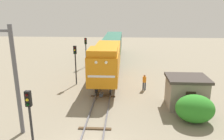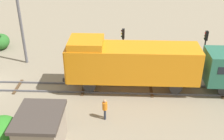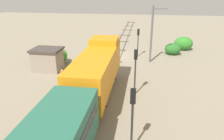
{
  "view_description": "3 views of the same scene",
  "coord_description": "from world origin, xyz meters",
  "px_view_note": "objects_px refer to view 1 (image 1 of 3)",
  "views": [
    {
      "loc": [
        2.08,
        -10.91,
        8.46
      ],
      "look_at": [
        0.84,
        9.85,
        2.51
      ],
      "focal_mm": 35.0,
      "sensor_mm": 36.0,
      "label": 1
    },
    {
      "loc": [
        21.24,
        12.41,
        13.29
      ],
      "look_at": [
        -0.9,
        11.48,
        1.47
      ],
      "focal_mm": 45.0,
      "sensor_mm": 36.0,
      "label": 2
    },
    {
      "loc": [
        -4.04,
        31.27,
        9.62
      ],
      "look_at": [
        -0.88,
        10.04,
        1.48
      ],
      "focal_mm": 35.0,
      "sensor_mm": 36.0,
      "label": 3
    }
  ],
  "objects_px": {
    "passenger_car_leading": "(113,44)",
    "relay_hut": "(186,92)",
    "traffic_signal_near": "(30,112)",
    "traffic_signal_far": "(86,47)",
    "catenary_mast": "(15,79)",
    "traffic_signal_mid": "(75,58)",
    "locomotive": "(106,60)",
    "worker_by_signal": "(144,81)"
  },
  "relations": [
    {
      "from": "locomotive",
      "to": "relay_hut",
      "type": "xyz_separation_m",
      "value": [
        7.5,
        -5.77,
        -1.38
      ]
    },
    {
      "from": "locomotive",
      "to": "traffic_signal_mid",
      "type": "height_order",
      "value": "locomotive"
    },
    {
      "from": "worker_by_signal",
      "to": "catenary_mast",
      "type": "relative_size",
      "value": 0.23
    },
    {
      "from": "locomotive",
      "to": "catenary_mast",
      "type": "xyz_separation_m",
      "value": [
        -5.07,
        -10.79,
        1.22
      ]
    },
    {
      "from": "traffic_signal_mid",
      "to": "worker_by_signal",
      "type": "relative_size",
      "value": 2.62
    },
    {
      "from": "traffic_signal_near",
      "to": "traffic_signal_mid",
      "type": "height_order",
      "value": "traffic_signal_mid"
    },
    {
      "from": "passenger_car_leading",
      "to": "relay_hut",
      "type": "xyz_separation_m",
      "value": [
        7.5,
        -19.11,
        -1.13
      ]
    },
    {
      "from": "catenary_mast",
      "to": "traffic_signal_mid",
      "type": "bearing_deg",
      "value": 80.69
    },
    {
      "from": "traffic_signal_mid",
      "to": "locomotive",
      "type": "bearing_deg",
      "value": 10.53
    },
    {
      "from": "catenary_mast",
      "to": "relay_hut",
      "type": "distance_m",
      "value": 13.78
    },
    {
      "from": "passenger_car_leading",
      "to": "traffic_signal_near",
      "type": "distance_m",
      "value": 26.68
    },
    {
      "from": "locomotive",
      "to": "relay_hut",
      "type": "relative_size",
      "value": 3.31
    },
    {
      "from": "traffic_signal_far",
      "to": "relay_hut",
      "type": "xyz_separation_m",
      "value": [
        11.1,
        -12.88,
        -1.59
      ]
    },
    {
      "from": "catenary_mast",
      "to": "locomotive",
      "type": "bearing_deg",
      "value": 64.85
    },
    {
      "from": "worker_by_signal",
      "to": "catenary_mast",
      "type": "height_order",
      "value": "catenary_mast"
    },
    {
      "from": "traffic_signal_near",
      "to": "traffic_signal_far",
      "type": "height_order",
      "value": "traffic_signal_far"
    },
    {
      "from": "traffic_signal_near",
      "to": "catenary_mast",
      "type": "height_order",
      "value": "catenary_mast"
    },
    {
      "from": "passenger_car_leading",
      "to": "traffic_signal_near",
      "type": "xyz_separation_m",
      "value": [
        -3.2,
        -26.49,
        0.32
      ]
    },
    {
      "from": "locomotive",
      "to": "relay_hut",
      "type": "height_order",
      "value": "locomotive"
    },
    {
      "from": "passenger_car_leading",
      "to": "traffic_signal_mid",
      "type": "bearing_deg",
      "value": -103.68
    },
    {
      "from": "traffic_signal_far",
      "to": "locomotive",
      "type": "bearing_deg",
      "value": -63.15
    },
    {
      "from": "traffic_signal_near",
      "to": "traffic_signal_mid",
      "type": "xyz_separation_m",
      "value": [
        -0.2,
        12.52,
        0.24
      ]
    },
    {
      "from": "traffic_signal_near",
      "to": "locomotive",
      "type": "bearing_deg",
      "value": 76.32
    },
    {
      "from": "traffic_signal_near",
      "to": "relay_hut",
      "type": "bearing_deg",
      "value": 34.59
    },
    {
      "from": "relay_hut",
      "to": "traffic_signal_mid",
      "type": "bearing_deg",
      "value": 154.75
    },
    {
      "from": "passenger_car_leading",
      "to": "catenary_mast",
      "type": "height_order",
      "value": "catenary_mast"
    },
    {
      "from": "traffic_signal_near",
      "to": "traffic_signal_far",
      "type": "distance_m",
      "value": 20.27
    },
    {
      "from": "traffic_signal_far",
      "to": "worker_by_signal",
      "type": "distance_m",
      "value": 12.07
    },
    {
      "from": "traffic_signal_near",
      "to": "worker_by_signal",
      "type": "xyz_separation_m",
      "value": [
        7.4,
        11.26,
        -1.85
      ]
    },
    {
      "from": "traffic_signal_near",
      "to": "traffic_signal_mid",
      "type": "relative_size",
      "value": 0.92
    },
    {
      "from": "locomotive",
      "to": "traffic_signal_mid",
      "type": "distance_m",
      "value": 3.47
    },
    {
      "from": "passenger_car_leading",
      "to": "traffic_signal_mid",
      "type": "relative_size",
      "value": 3.14
    },
    {
      "from": "locomotive",
      "to": "catenary_mast",
      "type": "relative_size",
      "value": 1.55
    },
    {
      "from": "passenger_car_leading",
      "to": "traffic_signal_near",
      "type": "bearing_deg",
      "value": -96.89
    },
    {
      "from": "traffic_signal_near",
      "to": "traffic_signal_far",
      "type": "bearing_deg",
      "value": 91.13
    },
    {
      "from": "traffic_signal_far",
      "to": "traffic_signal_near",
      "type": "bearing_deg",
      "value": -88.87
    },
    {
      "from": "passenger_car_leading",
      "to": "worker_by_signal",
      "type": "relative_size",
      "value": 8.24
    },
    {
      "from": "locomotive",
      "to": "catenary_mast",
      "type": "distance_m",
      "value": 11.98
    },
    {
      "from": "catenary_mast",
      "to": "relay_hut",
      "type": "bearing_deg",
      "value": 21.76
    },
    {
      "from": "traffic_signal_far",
      "to": "catenary_mast",
      "type": "relative_size",
      "value": 0.57
    },
    {
      "from": "locomotive",
      "to": "passenger_car_leading",
      "type": "relative_size",
      "value": 0.83
    },
    {
      "from": "passenger_car_leading",
      "to": "traffic_signal_near",
      "type": "height_order",
      "value": "traffic_signal_near"
    }
  ]
}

